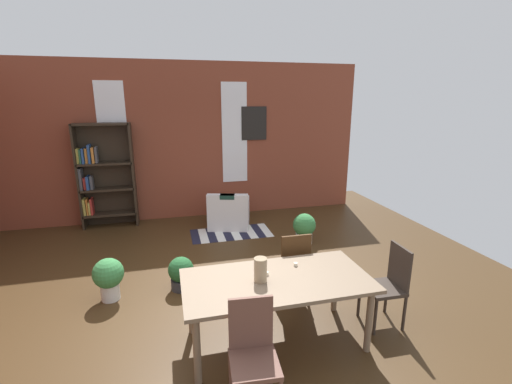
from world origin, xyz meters
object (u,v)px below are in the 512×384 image
Objects in this scene: dining_chair_far_right at (293,264)px; potted_plant_by_shelf at (304,228)px; dining_chair_near_left at (253,351)px; potted_plant_corner at (181,273)px; dining_table at (277,286)px; vase_on_table at (260,270)px; potted_plant_window at (109,276)px; dining_chair_head_right at (389,283)px; armchair_white at (229,213)px; bookshelf_tall at (102,175)px.

potted_plant_by_shelf is at bearing 63.52° from dining_chair_far_right.
dining_chair_near_left is 2.14m from potted_plant_corner.
dining_table is 4.22× the size of potted_plant_corner.
dining_table is at bearing -121.77° from dining_chair_far_right.
dining_table is at bearing 0.00° from vase_on_table.
dining_chair_near_left is 1.67× the size of potted_plant_window.
dining_chair_far_right is 1.69× the size of potted_plant_by_shelf.
dining_chair_head_right is 3.83m from armchair_white.
armchair_white reaches higher than potted_plant_window.
potted_plant_corner is 0.92m from potted_plant_window.
vase_on_table is 2.87m from potted_plant_by_shelf.
potted_plant_by_shelf is (-0.06, 2.41, -0.21)m from dining_chair_head_right.
armchair_white is 2.50m from potted_plant_corner.
vase_on_table is at bearing 179.91° from dining_chair_head_right.
vase_on_table is at bearing 180.00° from dining_table.
dining_chair_head_right is 2.06× the size of potted_plant_corner.
armchair_white is at bearing 87.94° from dining_table.
armchair_white is 1.75× the size of potted_plant_by_shelf.
dining_table is at bearing -118.09° from potted_plant_by_shelf.
dining_table is 1.35m from dining_chair_head_right.
dining_table is 3.64m from armchair_white.
potted_plant_by_shelf is at bearing 25.21° from potted_plant_corner.
dining_chair_head_right reaches higher than potted_plant_corner.
potted_plant_window is (-2.29, 0.61, -0.18)m from dining_chair_far_right.
dining_table is at bearing 58.55° from dining_chair_near_left.
vase_on_table reaches higher than potted_plant_corner.
bookshelf_tall is 4.54× the size of potted_plant_corner.
armchair_white is at bearing 49.20° from potted_plant_window.
potted_plant_window is at bearing 144.57° from dining_table.
potted_plant_by_shelf is at bearing 58.71° from vase_on_table.
potted_plant_by_shelf is (1.15, -1.21, 0.03)m from armchair_white.
dining_table is 1.98× the size of armchair_white.
dining_chair_near_left is 5.34m from bookshelf_tall.
bookshelf_tall reaches higher than potted_plant_corner.
bookshelf_tall is at bearing 110.57° from dining_chair_near_left.
dining_chair_far_right reaches higher than armchair_white.
potted_plant_corner is 0.81× the size of potted_plant_window.
dining_chair_far_right is at bearing 142.10° from dining_chair_head_right.
dining_chair_head_right reaches higher than potted_plant_by_shelf.
dining_chair_head_right is 0.97× the size of armchair_white.
dining_chair_near_left is at bearing -121.45° from dining_table.
dining_chair_head_right is 1.00× the size of dining_chair_far_right.
armchair_white is 1.67m from potted_plant_by_shelf.
armchair_white reaches higher than potted_plant_corner.
bookshelf_tall is 3.08m from potted_plant_window.
vase_on_table is at bearing -121.29° from potted_plant_by_shelf.
dining_chair_far_right is at bearing -52.51° from bookshelf_tall.
potted_plant_corner is (-0.51, 2.07, -0.27)m from dining_chair_near_left.
dining_chair_near_left reaches higher than potted_plant_corner.
potted_plant_window is at bearing 165.00° from dining_chair_far_right.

